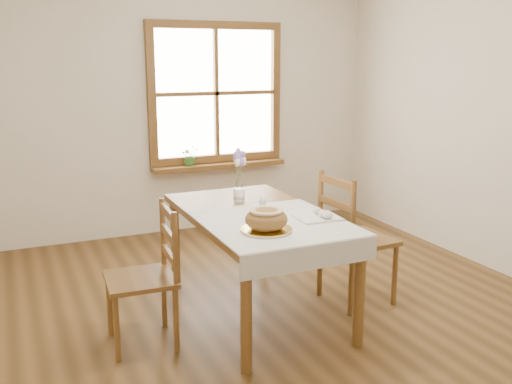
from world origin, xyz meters
The scene contains 18 objects.
ground centered at (0.00, 0.00, 0.00)m, with size 5.00×5.00×0.00m, color brown.
room_walls centered at (0.00, 0.00, 1.71)m, with size 4.60×5.10×2.65m.
window centered at (0.50, 2.47, 1.45)m, with size 1.46×0.08×1.46m.
window_sill centered at (0.50, 2.40, 0.69)m, with size 1.46×0.20×0.05m.
dining_table centered at (0.00, 0.30, 0.66)m, with size 0.90×1.60×0.75m.
table_linen centered at (0.00, 0.00, 0.76)m, with size 0.91×0.99×0.01m, color silver.
chair_left centered at (-0.87, 0.16, 0.46)m, with size 0.43×0.45×0.91m, color brown, non-canonical shape.
chair_right centered at (0.78, 0.17, 0.50)m, with size 0.47×0.49×1.00m, color brown, non-canonical shape.
bread_plate centered at (-0.13, -0.16, 0.77)m, with size 0.31×0.31×0.02m, color white.
bread_loaf centered at (-0.13, -0.16, 0.85)m, with size 0.27×0.27×0.15m, color olive.
egg_napkin centered at (0.31, -0.03, 0.77)m, with size 0.29×0.24×0.01m, color silver.
eggs centered at (0.31, -0.03, 0.80)m, with size 0.22×0.20×0.05m, color silver, non-canonical shape.
salt_shaker centered at (0.09, 0.38, 0.80)m, with size 0.04×0.04×0.08m, color white.
pepper_shaker centered at (0.09, 0.38, 0.81)m, with size 0.05×0.05×0.09m, color white.
flower_vase centered at (0.00, 0.63, 0.80)m, with size 0.09×0.09×0.10m, color white.
lavender_bouquet centered at (0.00, 0.63, 0.99)m, with size 0.16×0.16×0.29m, color #7E5FA9, non-canonical shape.
potted_plant centered at (0.17, 2.40, 0.80)m, with size 0.19×0.21×0.17m, color #397930.
amber_bottle centered at (0.72, 2.40, 0.79)m, with size 0.05×0.05×0.15m, color #9C5F1C.
Camera 1 is at (-1.58, -3.25, 1.82)m, focal length 40.00 mm.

